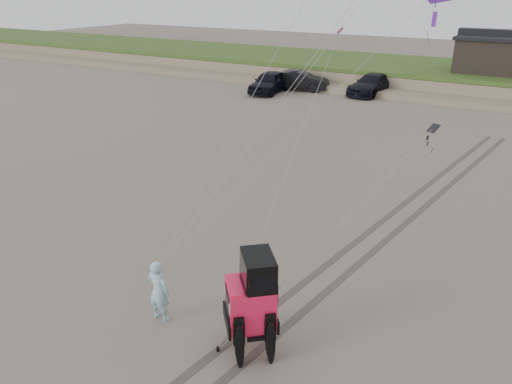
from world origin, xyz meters
TOP-DOWN VIEW (x-y plane):
  - ground at (0.00, 0.00)m, footprint 160.00×160.00m
  - dune_ridge at (0.00, 37.50)m, footprint 160.00×14.25m
  - cabin at (2.00, 37.00)m, footprint 6.40×5.40m
  - truck_a at (-14.08, 27.60)m, footprint 2.65×5.39m
  - truck_b at (-12.38, 29.88)m, footprint 5.22×2.66m
  - truck_c at (-6.40, 31.25)m, footprint 3.18×5.98m
  - jeep at (0.96, -0.46)m, footprint 5.84×5.52m
  - man at (-1.75, -0.72)m, footprint 0.68×0.47m
  - stake_main at (-3.46, 0.98)m, footprint 0.08×0.08m
  - stake_aux at (0.35, -1.02)m, footprint 0.08×0.08m
  - tire_tracks at (2.00, 8.00)m, footprint 5.22×29.74m

SIDE VIEW (x-z plane):
  - ground at x=0.00m, z-range 0.00..0.00m
  - tire_tracks at x=2.00m, z-range 0.00..0.01m
  - stake_main at x=-3.46m, z-range 0.00..0.12m
  - stake_aux at x=0.35m, z-range 0.00..0.12m
  - truck_b at x=-12.38m, z-range 0.00..1.64m
  - dune_ridge at x=0.00m, z-range -0.04..1.68m
  - truck_c at x=-6.40m, z-range 0.00..1.65m
  - truck_a at x=-14.08m, z-range 0.00..1.77m
  - man at x=-1.75m, z-range 0.00..1.81m
  - jeep at x=0.96m, z-range 0.00..2.10m
  - cabin at x=2.00m, z-range 1.56..4.91m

